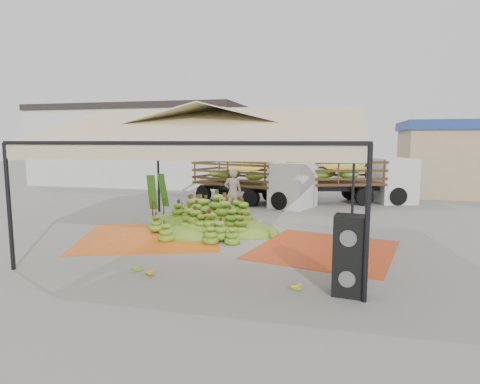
% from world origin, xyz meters
% --- Properties ---
extents(ground, '(90.00, 90.00, 0.00)m').
position_xyz_m(ground, '(0.00, 0.00, 0.00)').
color(ground, slate).
rests_on(ground, ground).
extents(canopy_tent, '(8.10, 8.10, 4.00)m').
position_xyz_m(canopy_tent, '(0.00, 0.00, 3.30)').
color(canopy_tent, black).
rests_on(canopy_tent, ground).
extents(building_white, '(14.30, 6.30, 5.40)m').
position_xyz_m(building_white, '(-10.00, 14.00, 2.71)').
color(building_white, silver).
rests_on(building_white, ground).
extents(building_tan, '(6.30, 5.30, 4.10)m').
position_xyz_m(building_tan, '(10.00, 13.00, 2.07)').
color(building_tan, tan).
rests_on(building_tan, ground).
extents(tarp_left, '(5.37, 5.25, 0.01)m').
position_xyz_m(tarp_left, '(-2.31, -0.20, 0.01)').
color(tarp_left, orange).
rests_on(tarp_left, ground).
extents(tarp_right, '(4.39, 4.53, 0.01)m').
position_xyz_m(tarp_right, '(3.13, -0.45, 0.01)').
color(tarp_right, red).
rests_on(tarp_right, ground).
extents(banana_heap, '(6.06, 5.44, 1.09)m').
position_xyz_m(banana_heap, '(-0.72, 1.22, 0.55)').
color(banana_heap, '#4E7B19').
rests_on(banana_heap, ground).
extents(hand_yellow_a, '(0.52, 0.45, 0.22)m').
position_xyz_m(hand_yellow_a, '(2.59, -3.70, 0.11)').
color(hand_yellow_a, gold).
rests_on(hand_yellow_a, ground).
extents(hand_yellow_b, '(0.65, 0.63, 0.23)m').
position_xyz_m(hand_yellow_b, '(-0.72, -3.70, 0.11)').
color(hand_yellow_b, gold).
rests_on(hand_yellow_b, ground).
extents(hand_red_a, '(0.50, 0.45, 0.19)m').
position_xyz_m(hand_red_a, '(3.70, -2.40, 0.09)').
color(hand_red_a, '#592214').
rests_on(hand_red_a, ground).
extents(hand_red_b, '(0.63, 0.58, 0.23)m').
position_xyz_m(hand_red_b, '(3.70, -2.92, 0.11)').
color(hand_red_b, '#5C2915').
rests_on(hand_red_b, ground).
extents(hand_green, '(0.49, 0.45, 0.18)m').
position_xyz_m(hand_green, '(-1.14, -3.36, 0.09)').
color(hand_green, '#427D1A').
rests_on(hand_green, ground).
extents(hanging_bunches, '(3.24, 0.24, 0.20)m').
position_xyz_m(hanging_bunches, '(-0.02, -0.35, 2.62)').
color(hanging_bunches, '#4D7E1A').
rests_on(hanging_bunches, ground).
extents(speaker_stack, '(0.64, 0.57, 1.61)m').
position_xyz_m(speaker_stack, '(3.70, -3.70, 0.80)').
color(speaker_stack, black).
rests_on(speaker_stack, ground).
extents(banana_leaves, '(0.96, 1.36, 3.70)m').
position_xyz_m(banana_leaves, '(-2.96, 1.58, 0.00)').
color(banana_leaves, '#2F721E').
rests_on(banana_leaves, ground).
extents(vendor, '(0.79, 0.60, 1.93)m').
position_xyz_m(vendor, '(-0.67, 3.86, 0.96)').
color(vendor, gray).
rests_on(vendor, ground).
extents(truck_left, '(6.29, 3.95, 2.04)m').
position_xyz_m(truck_left, '(-0.38, 7.24, 1.26)').
color(truck_left, '#4F381A').
rests_on(truck_left, ground).
extents(truck_right, '(6.70, 4.05, 2.18)m').
position_xyz_m(truck_right, '(4.10, 8.62, 1.34)').
color(truck_right, '#4A3418').
rests_on(truck_right, ground).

